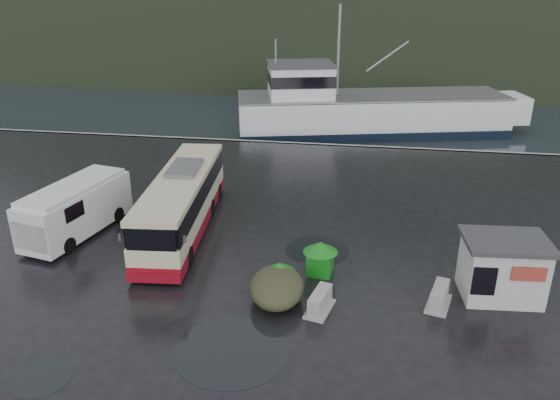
% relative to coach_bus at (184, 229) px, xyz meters
% --- Properties ---
extents(ground, '(160.00, 160.00, 0.00)m').
position_rel_coach_bus_xyz_m(ground, '(3.19, -3.67, 0.00)').
color(ground, black).
rests_on(ground, ground).
extents(harbor_water, '(300.00, 180.00, 0.02)m').
position_rel_coach_bus_xyz_m(harbor_water, '(3.19, 106.33, 0.00)').
color(harbor_water, black).
rests_on(harbor_water, ground).
extents(quay_edge, '(160.00, 0.60, 1.50)m').
position_rel_coach_bus_xyz_m(quay_edge, '(3.19, 16.33, 0.00)').
color(quay_edge, '#999993').
rests_on(quay_edge, ground).
extents(headland, '(780.00, 540.00, 570.00)m').
position_rel_coach_bus_xyz_m(headland, '(13.19, 246.33, 0.00)').
color(headland, black).
rests_on(headland, ground).
extents(coach_bus, '(3.86, 11.59, 3.21)m').
position_rel_coach_bus_xyz_m(coach_bus, '(0.00, 0.00, 0.00)').
color(coach_bus, beige).
rests_on(coach_bus, ground).
extents(white_van, '(3.54, 6.84, 2.73)m').
position_rel_coach_bus_xyz_m(white_van, '(-5.21, -1.29, 0.00)').
color(white_van, silver).
rests_on(white_van, ground).
extents(waste_bin_left, '(1.22, 1.22, 1.55)m').
position_rel_coach_bus_xyz_m(waste_bin_left, '(7.44, -3.39, 0.00)').
color(waste_bin_left, '#157918').
rests_on(waste_bin_left, ground).
extents(waste_bin_right, '(1.05, 1.05, 1.31)m').
position_rel_coach_bus_xyz_m(waste_bin_right, '(5.88, -5.07, 0.00)').
color(waste_bin_right, '#157918').
rests_on(waste_bin_right, ground).
extents(dome_tent, '(2.53, 3.33, 1.22)m').
position_rel_coach_bus_xyz_m(dome_tent, '(5.88, -5.84, 0.00)').
color(dome_tent, '#373822').
rests_on(dome_tent, ground).
extents(ticket_kiosk, '(3.54, 2.78, 2.63)m').
position_rel_coach_bus_xyz_m(ticket_kiosk, '(14.97, -4.09, 0.00)').
color(ticket_kiosk, beige).
rests_on(ticket_kiosk, ground).
extents(jersey_barrier_a, '(1.23, 1.84, 0.84)m').
position_rel_coach_bus_xyz_m(jersey_barrier_a, '(7.70, -6.31, 0.00)').
color(jersey_barrier_a, '#999993').
rests_on(jersey_barrier_a, ground).
extents(jersey_barrier_b, '(1.28, 1.87, 0.85)m').
position_rel_coach_bus_xyz_m(jersey_barrier_b, '(12.43, -5.21, 0.00)').
color(jersey_barrier_b, '#999993').
rests_on(jersey_barrier_b, ground).
extents(fishing_trawler, '(29.45, 12.95, 11.51)m').
position_rel_coach_bus_xyz_m(fishing_trawler, '(9.66, 25.44, 0.00)').
color(fishing_trawler, silver).
rests_on(fishing_trawler, ground).
extents(puddles, '(10.90, 12.96, 0.01)m').
position_rel_coach_bus_xyz_m(puddles, '(4.68, -7.22, 0.01)').
color(puddles, black).
rests_on(puddles, ground).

